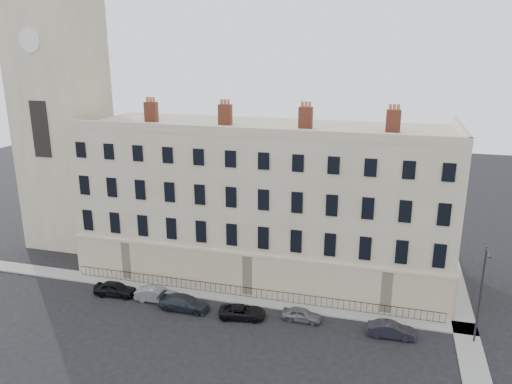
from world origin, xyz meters
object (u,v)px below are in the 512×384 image
car_f (391,330)px  streetlamp (481,291)px  car_e (302,314)px  car_b (157,294)px  car_d (242,312)px  car_c (184,303)px  car_a (115,289)px

car_f → streetlamp: (6.35, 0.86, 3.89)m
streetlamp → car_e: bearing=179.6°
car_b → car_d: size_ratio=1.01×
car_b → car_f: car_b is taller
car_b → car_f: (20.75, -0.33, -0.05)m
car_b → car_e: (13.37, 0.21, -0.10)m
car_e → streetlamp: bearing=-87.0°
car_b → car_f: bearing=-92.7°
car_c → car_d: bearing=-90.8°
car_a → car_b: car_a is taller
car_a → streetlamp: size_ratio=0.49×
car_d → streetlamp: size_ratio=0.49×
car_a → car_e: car_a is taller
car_d → car_f: size_ratio=1.07×
car_d → car_c: bearing=81.0°
car_c → car_f: 17.75m
car_c → streetlamp: streetlamp is taller
car_c → streetlamp: 24.43m
streetlamp → car_d: bearing=-178.0°
car_c → car_f: size_ratio=1.22×
streetlamp → car_b: bearing=179.4°
car_a → car_f: 25.04m
car_b → car_d: bearing=-96.5°
car_e → streetlamp: 14.29m
car_b → car_c: size_ratio=0.89×
car_a → car_c: size_ratio=0.87×
car_d → car_e: 5.09m
car_f → streetlamp: size_ratio=0.46×
car_b → car_c: (3.01, -0.73, -0.00)m
car_a → car_b: (4.29, 0.03, -0.01)m
car_f → car_b: bearing=86.8°
car_a → car_d: (12.65, -0.67, -0.12)m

